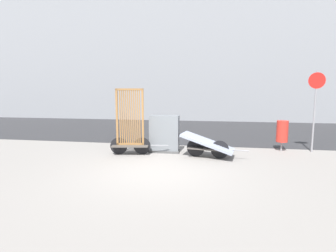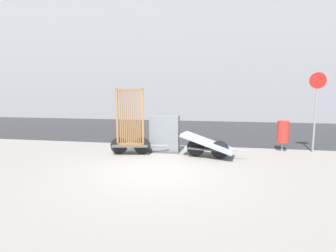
{
  "view_description": "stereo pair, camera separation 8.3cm",
  "coord_description": "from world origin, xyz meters",
  "px_view_note": "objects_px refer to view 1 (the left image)",
  "views": [
    {
      "loc": [
        1.45,
        -6.88,
        2.21
      ],
      "look_at": [
        0.0,
        1.78,
        1.04
      ],
      "focal_mm": 28.0,
      "sensor_mm": 36.0,
      "label": 1
    },
    {
      "loc": [
        1.54,
        -6.87,
        2.21
      ],
      "look_at": [
        0.0,
        1.78,
        1.04
      ],
      "focal_mm": 28.0,
      "sensor_mm": 36.0,
      "label": 2
    }
  ],
  "objects_px": {
    "bike_cart_with_bedframe": "(130,130)",
    "trash_bin": "(282,131)",
    "sign_post": "(315,100)",
    "utility_cabinet": "(164,135)",
    "bike_cart_with_mattress": "(208,144)"
  },
  "relations": [
    {
      "from": "bike_cart_with_bedframe",
      "to": "trash_bin",
      "type": "xyz_separation_m",
      "value": [
        5.37,
        1.46,
        -0.13
      ]
    },
    {
      "from": "bike_cart_with_bedframe",
      "to": "sign_post",
      "type": "height_order",
      "value": "sign_post"
    },
    {
      "from": "bike_cart_with_bedframe",
      "to": "utility_cabinet",
      "type": "bearing_deg",
      "value": 16.93
    },
    {
      "from": "utility_cabinet",
      "to": "bike_cart_with_bedframe",
      "type": "bearing_deg",
      "value": -153.89
    },
    {
      "from": "sign_post",
      "to": "trash_bin",
      "type": "bearing_deg",
      "value": 179.58
    },
    {
      "from": "bike_cart_with_mattress",
      "to": "sign_post",
      "type": "bearing_deg",
      "value": 30.95
    },
    {
      "from": "bike_cart_with_mattress",
      "to": "utility_cabinet",
      "type": "height_order",
      "value": "utility_cabinet"
    },
    {
      "from": "trash_bin",
      "to": "bike_cart_with_bedframe",
      "type": "bearing_deg",
      "value": -164.85
    },
    {
      "from": "bike_cart_with_mattress",
      "to": "utility_cabinet",
      "type": "relative_size",
      "value": 1.67
    },
    {
      "from": "trash_bin",
      "to": "bike_cart_with_mattress",
      "type": "bearing_deg",
      "value": -151.65
    },
    {
      "from": "bike_cart_with_mattress",
      "to": "sign_post",
      "type": "height_order",
      "value": "sign_post"
    },
    {
      "from": "bike_cart_with_bedframe",
      "to": "sign_post",
      "type": "relative_size",
      "value": 0.79
    },
    {
      "from": "bike_cart_with_bedframe",
      "to": "trash_bin",
      "type": "relative_size",
      "value": 2.03
    },
    {
      "from": "sign_post",
      "to": "bike_cart_with_mattress",
      "type": "bearing_deg",
      "value": -158.89
    },
    {
      "from": "utility_cabinet",
      "to": "trash_bin",
      "type": "relative_size",
      "value": 1.18
    }
  ]
}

